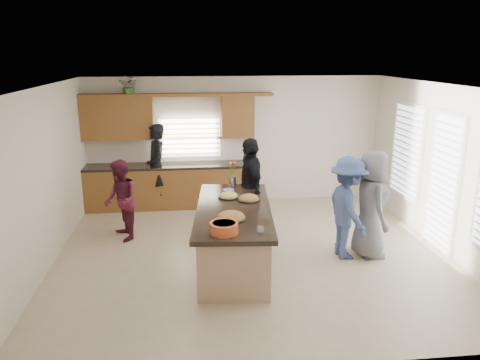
{
  "coord_description": "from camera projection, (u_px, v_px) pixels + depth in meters",
  "views": [
    {
      "loc": [
        -1.01,
        -7.25,
        3.31
      ],
      "look_at": [
        -0.15,
        0.55,
        1.15
      ],
      "focal_mm": 35.0,
      "sensor_mm": 36.0,
      "label": 1
    }
  ],
  "objects": [
    {
      "name": "clear_cup",
      "position": [
        260.0,
        230.0,
        6.27
      ],
      "size": [
        0.09,
        0.09,
        0.09
      ],
      "primitive_type": "cylinder",
      "color": "white",
      "rests_on": "island"
    },
    {
      "name": "right_wall_glazing",
      "position": [
        445.0,
        174.0,
        7.79
      ],
      "size": [
        0.06,
        4.0,
        2.25
      ],
      "color": "white",
      "rests_on": "ground"
    },
    {
      "name": "woman_left_mid",
      "position": [
        121.0,
        201.0,
        8.36
      ],
      "size": [
        0.76,
        0.86,
        1.47
      ],
      "primitive_type": "imported",
      "rotation": [
        0.0,
        0.0,
        -1.23
      ],
      "color": "#581A2C",
      "rests_on": "ground"
    },
    {
      "name": "woman_right_front",
      "position": [
        371.0,
        204.0,
        7.66
      ],
      "size": [
        0.58,
        0.88,
        1.79
      ],
      "primitive_type": "imported",
      "rotation": [
        0.0,
        0.0,
        1.56
      ],
      "color": "slate",
      "rests_on": "ground"
    },
    {
      "name": "platter_front",
      "position": [
        231.0,
        218.0,
        6.8
      ],
      "size": [
        0.45,
        0.45,
        0.18
      ],
      "color": "black",
      "rests_on": "island"
    },
    {
      "name": "woman_left_back",
      "position": [
        157.0,
        167.0,
        9.99
      ],
      "size": [
        0.63,
        0.78,
        1.85
      ],
      "primitive_type": "imported",
      "rotation": [
        0.0,
        0.0,
        -1.26
      ],
      "color": "black",
      "rests_on": "ground"
    },
    {
      "name": "flower_vase",
      "position": [
        233.0,
        174.0,
        8.45
      ],
      "size": [
        0.14,
        0.14,
        0.45
      ],
      "color": "silver",
      "rests_on": "island"
    },
    {
      "name": "woman_left_front",
      "position": [
        250.0,
        187.0,
        8.52
      ],
      "size": [
        0.56,
        1.12,
        1.84
      ],
      "primitive_type": "imported",
      "rotation": [
        0.0,
        0.0,
        -1.47
      ],
      "color": "black",
      "rests_on": "ground"
    },
    {
      "name": "plate_stack",
      "position": [
        228.0,
        191.0,
        8.12
      ],
      "size": [
        0.2,
        0.2,
        0.05
      ],
      "primitive_type": "cylinder",
      "color": "#957CB5",
      "rests_on": "island"
    },
    {
      "name": "salad_bowl",
      "position": [
        224.0,
        227.0,
        6.26
      ],
      "size": [
        0.38,
        0.38,
        0.15
      ],
      "color": "#DE5528",
      "rests_on": "island"
    },
    {
      "name": "back_cabinetry",
      "position": [
        169.0,
        166.0,
        10.15
      ],
      "size": [
        4.08,
        0.66,
        2.46
      ],
      "color": "brown",
      "rests_on": "ground"
    },
    {
      "name": "floor",
      "position": [
        252.0,
        254.0,
        7.93
      ],
      "size": [
        6.5,
        6.5,
        0.0
      ],
      "primitive_type": "plane",
      "color": "#C8B695",
      "rests_on": "ground"
    },
    {
      "name": "woman_right_back",
      "position": [
        348.0,
        208.0,
        7.61
      ],
      "size": [
        0.72,
        1.15,
        1.7
      ],
      "primitive_type": "imported",
      "rotation": [
        0.0,
        0.0,
        1.66
      ],
      "color": "#3A4E80",
      "rests_on": "ground"
    },
    {
      "name": "room_shell",
      "position": [
        253.0,
        143.0,
        7.43
      ],
      "size": [
        6.52,
        6.02,
        2.81
      ],
      "color": "silver",
      "rests_on": "ground"
    },
    {
      "name": "platter_back",
      "position": [
        229.0,
        196.0,
        7.8
      ],
      "size": [
        0.35,
        0.35,
        0.14
      ],
      "color": "black",
      "rests_on": "island"
    },
    {
      "name": "island",
      "position": [
        234.0,
        237.0,
        7.44
      ],
      "size": [
        1.4,
        2.8,
        0.95
      ],
      "rotation": [
        0.0,
        0.0,
        -0.09
      ],
      "color": "tan",
      "rests_on": "ground"
    },
    {
      "name": "platter_mid",
      "position": [
        249.0,
        199.0,
        7.66
      ],
      "size": [
        0.37,
        0.37,
        0.15
      ],
      "color": "black",
      "rests_on": "island"
    },
    {
      "name": "potted_plant",
      "position": [
        129.0,
        86.0,
        9.7
      ],
      "size": [
        0.48,
        0.45,
        0.44
      ],
      "primitive_type": "imported",
      "rotation": [
        0.0,
        0.0,
        -0.31
      ],
      "color": "#44752E",
      "rests_on": "back_cabinetry"
    }
  ]
}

